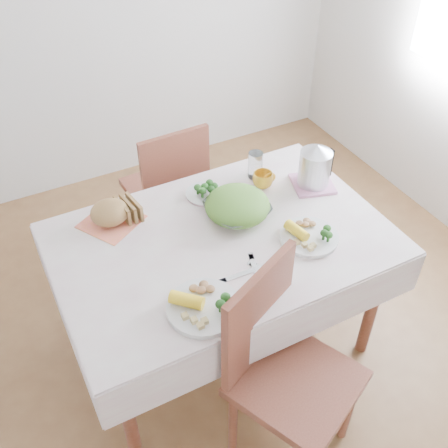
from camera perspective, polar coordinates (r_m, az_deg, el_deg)
name	(u,v)px	position (r m, az deg, el deg)	size (l,w,h in m)	color
floor	(222,340)	(2.94, -0.17, -12.52)	(3.60, 3.60, 0.00)	brown
dining_table	(222,294)	(2.65, -0.18, -7.68)	(1.40, 0.90, 0.75)	brown
tablecloth	(222,239)	(2.37, -0.20, -1.59)	(1.50, 1.00, 0.01)	silver
chair_near	(296,386)	(2.25, 7.89, -17.07)	(0.45, 0.45, 1.00)	brown
chair_far	(165,187)	(3.17, -6.49, 3.99)	(0.42, 0.42, 0.94)	brown
salad_bowl	(237,210)	(2.46, 1.45, 1.50)	(0.29, 0.29, 0.07)	white
dinner_plate_left	(204,308)	(2.07, -2.22, -9.09)	(0.30, 0.30, 0.02)	white
dinner_plate_right	(309,237)	(2.39, 9.23, -1.42)	(0.27, 0.27, 0.02)	white
broccoli_plate	(205,194)	(2.60, -2.08, 3.31)	(0.19, 0.19, 0.02)	beige
napkin	(111,222)	(2.50, -12.16, 0.26)	(0.24, 0.24, 0.00)	#E57153
bread_loaf	(110,212)	(2.47, -12.34, 1.24)	(0.18, 0.17, 0.11)	olive
yellow_mug	(263,180)	(2.65, 4.24, 4.82)	(0.11, 0.11, 0.08)	gold
glass_tumbler	(255,166)	(2.70, 3.42, 6.32)	(0.07, 0.07, 0.14)	white
pink_tray	(312,184)	(2.71, 9.60, 4.33)	(0.20, 0.20, 0.02)	pink
electric_kettle	(315,165)	(2.64, 9.87, 6.30)	(0.16, 0.16, 0.22)	#B2B5BA
fork_left	(270,270)	(2.23, 5.06, -4.96)	(0.02, 0.18, 0.00)	silver
fork_right	(255,270)	(2.22, 3.44, -5.03)	(0.02, 0.19, 0.00)	silver
knife	(241,274)	(2.20, 1.87, -5.49)	(0.02, 0.20, 0.00)	silver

